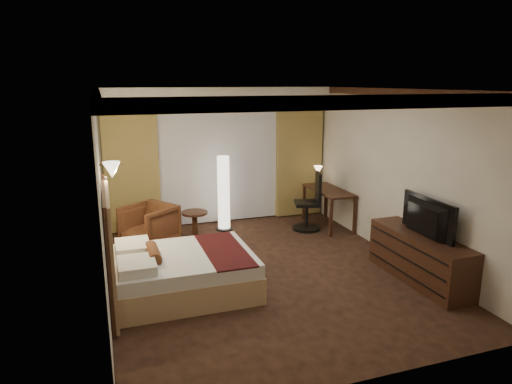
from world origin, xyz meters
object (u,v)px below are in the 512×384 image
object	(u,v)px
bed	(184,273)
office_chair	(307,201)
side_table	(195,225)
floor_lamp	(224,193)
desk	(328,208)
dresser	(420,258)
television	(422,213)
armchair	(149,223)

from	to	relation	value
bed	office_chair	distance (m)	3.36
side_table	office_chair	bearing A→B (deg)	-3.76
floor_lamp	office_chair	bearing A→B (deg)	-18.27
desk	dresser	world-z (taller)	desk
floor_lamp	desk	xyz separation A→B (m)	(2.01, -0.45, -0.35)
side_table	bed	bearing A→B (deg)	-105.15
side_table	television	size ratio (longest dim) A/B	0.47
side_table	desk	size ratio (longest dim) A/B	0.40
office_chair	desk	bearing A→B (deg)	22.48
office_chair	armchair	bearing A→B (deg)	-164.79
side_table	television	world-z (taller)	television
floor_lamp	television	world-z (taller)	floor_lamp
armchair	side_table	distance (m)	0.83
desk	dresser	distance (m)	2.71
bed	floor_lamp	bearing A→B (deg)	63.69
office_chair	side_table	bearing A→B (deg)	-167.14
floor_lamp	dresser	bearing A→B (deg)	-56.94
dresser	television	bearing A→B (deg)	180.00
side_table	dresser	size ratio (longest dim) A/B	0.29
bed	desk	size ratio (longest dim) A/B	1.45
floor_lamp	office_chair	world-z (taller)	floor_lamp
side_table	armchair	bearing A→B (deg)	-175.18
desk	bed	bearing A→B (deg)	-148.27
dresser	floor_lamp	bearing A→B (deg)	123.06
desk	floor_lamp	bearing A→B (deg)	167.31
armchair	television	xyz separation A→B (m)	(3.49, -2.73, 0.61)
bed	side_table	distance (m)	2.15
bed	side_table	bearing A→B (deg)	74.85
bed	floor_lamp	size ratio (longest dim) A/B	1.27
bed	floor_lamp	distance (m)	2.76
armchair	dresser	distance (m)	4.45
dresser	television	distance (m)	0.66
floor_lamp	television	xyz separation A→B (m)	(2.03, -3.16, 0.28)
side_table	desk	bearing A→B (deg)	-1.99
bed	office_chair	xyz separation A→B (m)	(2.73, 1.94, 0.29)
desk	office_chair	distance (m)	0.52
bed	television	bearing A→B (deg)	-12.58
office_chair	television	size ratio (longest dim) A/B	1.03
dresser	side_table	bearing A→B (deg)	133.95
desk	office_chair	world-z (taller)	office_chair
dresser	armchair	bearing A→B (deg)	142.17
bed	television	xyz separation A→B (m)	(3.23, -0.72, 0.74)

